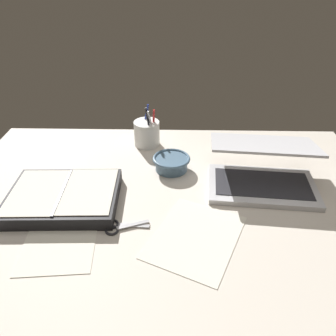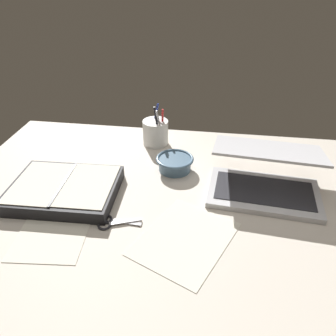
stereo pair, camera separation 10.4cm
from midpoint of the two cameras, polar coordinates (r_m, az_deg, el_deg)
desk_top at (r=101.24cm, az=-2.93°, el=-6.62°), size 140.00×100.00×2.00cm
laptop at (r=108.91cm, az=13.58°, el=-0.63°), size 36.40×31.51×14.41cm
bowl at (r=114.30cm, az=-1.99°, el=0.87°), size 13.15×13.15×4.89cm
pen_cup at (r=129.59cm, az=-5.99°, el=6.01°), size 9.98×9.98×16.91cm
planner at (r=105.79cm, az=-20.42°, el=-4.85°), size 33.27×25.98×4.54cm
scissors at (r=94.06cm, az=-12.05°, el=-10.09°), size 12.54×6.34×0.80cm
paper_sheet_front at (r=89.68cm, az=1.47°, el=-12.01°), size 30.28×33.14×0.16cm
paper_sheet_beside_planner at (r=94.65cm, az=-21.38°, el=-11.96°), size 20.63×23.87×0.16cm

